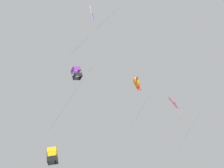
{
  "coord_description": "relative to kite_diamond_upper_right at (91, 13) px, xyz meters",
  "views": [
    {
      "loc": [
        17.49,
        -21.65,
        17.19
      ],
      "look_at": [
        2.17,
        -1.26,
        37.0
      ],
      "focal_mm": 46.18,
      "sensor_mm": 36.0,
      "label": 1
    }
  ],
  "objects": [
    {
      "name": "kite_diamond_upper_right",
      "position": [
        0.0,
        0.0,
        0.0
      ],
      "size": [
        3.66,
        3.79,
        9.75
      ],
      "rotation": [
        0.2,
        0.0,
        5.32
      ],
      "color": "white"
    },
    {
      "name": "kite_fish_near_right",
      "position": [
        -1.66,
        10.82,
        -1.45
      ],
      "size": [
        3.54,
        3.11,
        8.72
      ],
      "rotation": [
        0.28,
        0.0,
        5.51
      ],
      "color": "orange"
    },
    {
      "name": "kite_box_highest",
      "position": [
        -5.21,
        1.89,
        -13.39
      ],
      "size": [
        1.64,
        1.47,
        5.35
      ],
      "rotation": [
        0.17,
        0.0,
        5.39
      ],
      "color": "yellow"
    },
    {
      "name": "kite_diamond_far_centre",
      "position": [
        0.25,
        16.88,
        -2.0
      ],
      "size": [
        4.65,
        4.33,
        9.37
      ],
      "rotation": [
        0.52,
        0.0,
        5.12
      ],
      "color": "red"
    },
    {
      "name": "kite_box_mid_left",
      "position": [
        -5.5,
        4.07,
        -2.56
      ],
      "size": [
        3.32,
        3.12,
        8.99
      ],
      "rotation": [
        0.33,
        0.0,
        5.81
      ],
      "color": "purple"
    }
  ]
}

